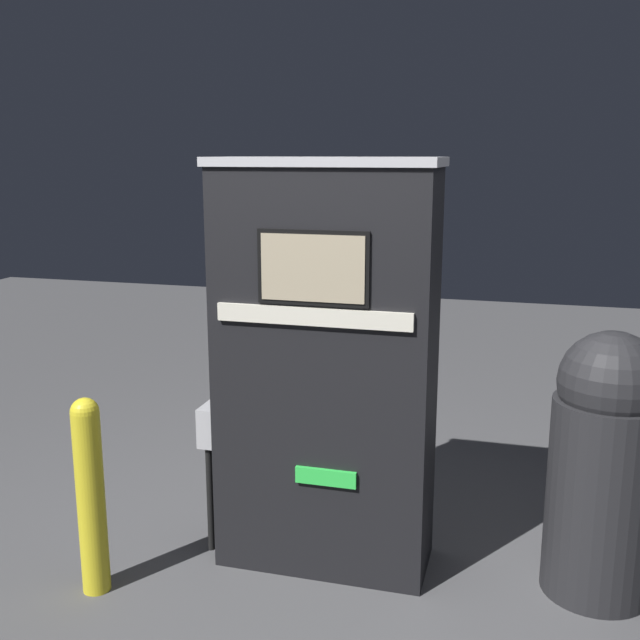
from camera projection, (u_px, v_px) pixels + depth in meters
ground_plane at (314, 580)px, 3.43m from camera, size 14.00×14.00×0.00m
gas_pump at (326, 368)px, 3.42m from camera, size 1.08×0.46×1.90m
safety_bollard at (90, 492)px, 3.25m from camera, size 0.12×0.12×0.90m
trash_bin at (604, 463)px, 3.22m from camera, size 0.47×0.47×1.19m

